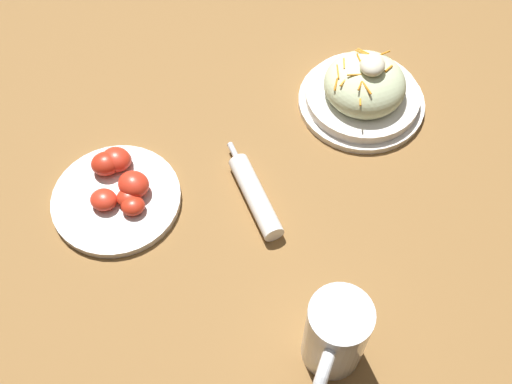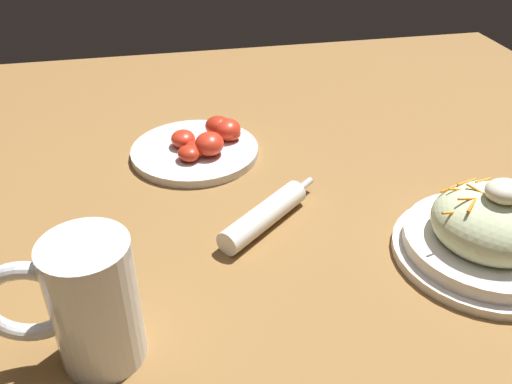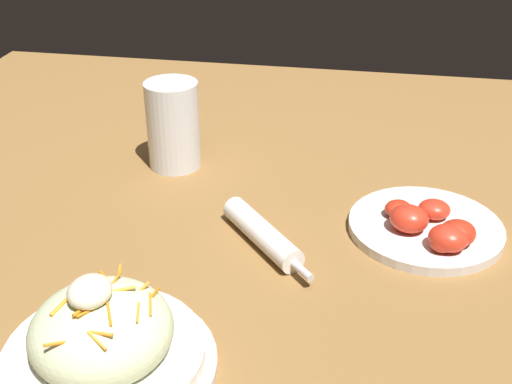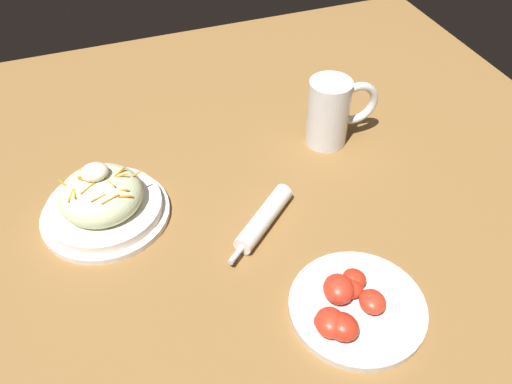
# 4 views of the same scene
# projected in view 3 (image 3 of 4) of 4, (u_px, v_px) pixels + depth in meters

# --- Properties ---
(ground_plane) EXTENTS (1.43, 1.43, 0.00)m
(ground_plane) POSITION_uv_depth(u_px,v_px,m) (254.00, 248.00, 0.84)
(ground_plane) COLOR olive
(salad_plate) EXTENTS (0.22, 0.22, 0.11)m
(salad_plate) POSITION_uv_depth(u_px,v_px,m) (103.00, 343.00, 0.64)
(salad_plate) COLOR white
(salad_plate) RESTS_ON ground_plane
(beer_mug) EXTENTS (0.15, 0.08, 0.14)m
(beer_mug) POSITION_uv_depth(u_px,v_px,m) (174.00, 126.00, 1.02)
(beer_mug) COLOR white
(beer_mug) RESTS_ON ground_plane
(napkin_roll) EXTENTS (0.16, 0.14, 0.03)m
(napkin_roll) POSITION_uv_depth(u_px,v_px,m) (263.00, 234.00, 0.84)
(napkin_roll) COLOR white
(napkin_roll) RESTS_ON ground_plane
(tomato_plate) EXTENTS (0.20, 0.20, 0.05)m
(tomato_plate) POSITION_uv_depth(u_px,v_px,m) (427.00, 226.00, 0.86)
(tomato_plate) COLOR silver
(tomato_plate) RESTS_ON ground_plane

